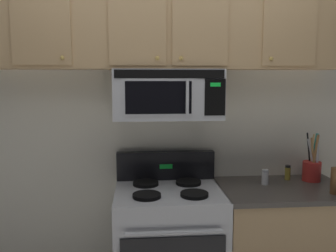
{
  "coord_description": "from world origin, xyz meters",
  "views": [
    {
      "loc": [
        -0.22,
        -2.04,
        1.69
      ],
      "look_at": [
        0.0,
        0.49,
        1.35
      ],
      "focal_mm": 38.49,
      "sensor_mm": 36.0,
      "label": 1
    }
  ],
  "objects_px": {
    "over_range_microwave": "(167,94)",
    "salt_shaker": "(265,177)",
    "utensil_crock_red": "(312,168)",
    "spice_jar": "(288,173)",
    "pepper_mill": "(335,181)",
    "stove_range": "(169,248)"
  },
  "relations": [
    {
      "from": "stove_range",
      "to": "spice_jar",
      "type": "distance_m",
      "value": 1.08
    },
    {
      "from": "utensil_crock_red",
      "to": "pepper_mill",
      "type": "distance_m",
      "value": 0.32
    },
    {
      "from": "stove_range",
      "to": "pepper_mill",
      "type": "xyz_separation_m",
      "value": [
        1.12,
        -0.18,
        0.52
      ]
    },
    {
      "from": "over_range_microwave",
      "to": "spice_jar",
      "type": "xyz_separation_m",
      "value": [
        0.95,
        0.07,
        -0.62
      ]
    },
    {
      "from": "salt_shaker",
      "to": "pepper_mill",
      "type": "xyz_separation_m",
      "value": [
        0.4,
        -0.25,
        0.04
      ]
    },
    {
      "from": "over_range_microwave",
      "to": "salt_shaker",
      "type": "height_order",
      "value": "over_range_microwave"
    },
    {
      "from": "salt_shaker",
      "to": "spice_jar",
      "type": "distance_m",
      "value": 0.25
    },
    {
      "from": "stove_range",
      "to": "utensil_crock_red",
      "type": "height_order",
      "value": "utensil_crock_red"
    },
    {
      "from": "over_range_microwave",
      "to": "pepper_mill",
      "type": "distance_m",
      "value": 1.3
    },
    {
      "from": "utensil_crock_red",
      "to": "stove_range",
      "type": "bearing_deg",
      "value": -172.74
    },
    {
      "from": "stove_range",
      "to": "utensil_crock_red",
      "type": "distance_m",
      "value": 1.25
    },
    {
      "from": "over_range_microwave",
      "to": "utensil_crock_red",
      "type": "xyz_separation_m",
      "value": [
        1.12,
        0.03,
        -0.58
      ]
    },
    {
      "from": "over_range_microwave",
      "to": "salt_shaker",
      "type": "relative_size",
      "value": 6.83
    },
    {
      "from": "stove_range",
      "to": "spice_jar",
      "type": "bearing_deg",
      "value": 11.05
    },
    {
      "from": "stove_range",
      "to": "over_range_microwave",
      "type": "relative_size",
      "value": 1.47
    },
    {
      "from": "stove_range",
      "to": "utensil_crock_red",
      "type": "xyz_separation_m",
      "value": [
        1.12,
        0.14,
        0.53
      ]
    },
    {
      "from": "over_range_microwave",
      "to": "spice_jar",
      "type": "relative_size",
      "value": 6.66
    },
    {
      "from": "pepper_mill",
      "to": "salt_shaker",
      "type": "bearing_deg",
      "value": 147.34
    },
    {
      "from": "pepper_mill",
      "to": "spice_jar",
      "type": "xyz_separation_m",
      "value": [
        -0.18,
        0.36,
        -0.04
      ]
    },
    {
      "from": "spice_jar",
      "to": "over_range_microwave",
      "type": "bearing_deg",
      "value": -175.86
    },
    {
      "from": "over_range_microwave",
      "to": "utensil_crock_red",
      "type": "distance_m",
      "value": 1.26
    },
    {
      "from": "over_range_microwave",
      "to": "pepper_mill",
      "type": "relative_size",
      "value": 4.15
    }
  ]
}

